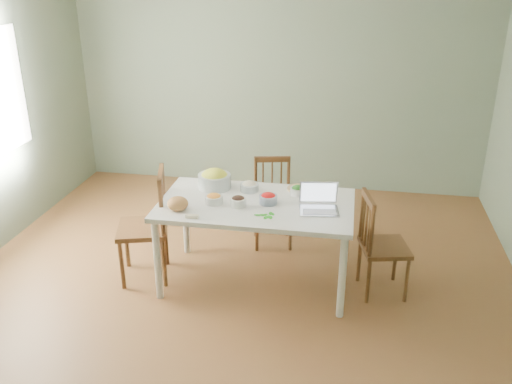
% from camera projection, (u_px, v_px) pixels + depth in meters
% --- Properties ---
extents(floor, '(5.00, 5.00, 0.00)m').
position_uv_depth(floor, '(237.00, 288.00, 4.88)').
color(floor, brown).
rests_on(floor, ground).
extents(wall_back, '(5.00, 0.00, 2.70)m').
position_uv_depth(wall_back, '(278.00, 80.00, 6.62)').
color(wall_back, slate).
rests_on(wall_back, ground).
extents(wall_front, '(5.00, 0.00, 2.70)m').
position_uv_depth(wall_front, '(95.00, 344.00, 2.09)').
color(wall_front, slate).
rests_on(wall_front, ground).
extents(dining_table, '(1.65, 0.93, 0.78)m').
position_uv_depth(dining_table, '(256.00, 243.00, 4.84)').
color(dining_table, white).
rests_on(dining_table, floor).
extents(chair_far, '(0.46, 0.44, 0.88)m').
position_uv_depth(chair_far, '(273.00, 204.00, 5.49)').
color(chair_far, '#462D14').
rests_on(chair_far, floor).
extents(chair_left, '(0.54, 0.55, 1.02)m').
position_uv_depth(chair_left, '(142.00, 226.00, 4.88)').
color(chair_left, '#462D14').
rests_on(chair_left, floor).
extents(chair_right, '(0.46, 0.48, 0.91)m').
position_uv_depth(chair_right, '(385.00, 245.00, 4.67)').
color(chair_right, '#462D14').
rests_on(chair_right, floor).
extents(bread_boule, '(0.18, 0.18, 0.11)m').
position_uv_depth(bread_boule, '(178.00, 204.00, 4.54)').
color(bread_boule, '#AB6D3B').
rests_on(bread_boule, dining_table).
extents(butter_stick, '(0.11, 0.03, 0.03)m').
position_uv_depth(butter_stick, '(192.00, 216.00, 4.41)').
color(butter_stick, beige).
rests_on(butter_stick, dining_table).
extents(bowl_squash, '(0.37, 0.37, 0.17)m').
position_uv_depth(bowl_squash, '(214.00, 179.00, 4.97)').
color(bowl_squash, yellow).
rests_on(bowl_squash, dining_table).
extents(bowl_carrot, '(0.19, 0.19, 0.08)m').
position_uv_depth(bowl_carrot, '(214.00, 199.00, 4.67)').
color(bowl_carrot, orange).
rests_on(bowl_carrot, dining_table).
extents(bowl_onion, '(0.18, 0.18, 0.09)m').
position_uv_depth(bowl_onion, '(249.00, 186.00, 4.92)').
color(bowl_onion, beige).
rests_on(bowl_onion, dining_table).
extents(bowl_mushroom, '(0.18, 0.18, 0.09)m').
position_uv_depth(bowl_mushroom, '(238.00, 201.00, 4.61)').
color(bowl_mushroom, black).
rests_on(bowl_mushroom, dining_table).
extents(bowl_redpep, '(0.19, 0.19, 0.09)m').
position_uv_depth(bowl_redpep, '(268.00, 198.00, 4.66)').
color(bowl_redpep, red).
rests_on(bowl_redpep, dining_table).
extents(bowl_broccoli, '(0.16, 0.16, 0.09)m').
position_uv_depth(bowl_broccoli, '(298.00, 190.00, 4.84)').
color(bowl_broccoli, '#13550D').
rests_on(bowl_broccoli, dining_table).
extents(flatbread, '(0.25, 0.25, 0.02)m').
position_uv_depth(flatbread, '(299.00, 189.00, 4.95)').
color(flatbread, '#E7C27F').
rests_on(flatbread, dining_table).
extents(basil_bunch, '(0.18, 0.18, 0.02)m').
position_uv_depth(basil_bunch, '(264.00, 215.00, 4.45)').
color(basil_bunch, '#146716').
rests_on(basil_bunch, dining_table).
extents(laptop, '(0.35, 0.31, 0.22)m').
position_uv_depth(laptop, '(320.00, 199.00, 4.48)').
color(laptop, silver).
rests_on(laptop, dining_table).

